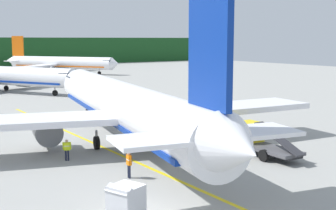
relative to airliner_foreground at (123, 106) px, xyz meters
The scene contains 8 objects.
airliner_foreground is the anchor object (origin of this frame).
airliner_mid_apron 46.80m from the airliner_foreground, 88.51° to the left, with size 26.40×31.11×9.87m.
airliner_far_taxiway 86.16m from the airliner_foreground, 72.89° to the left, with size 25.53×29.91×9.90m.
service_truck_fuel 11.56m from the airliner_foreground, 51.37° to the right, with size 2.52×6.52×2.63m.
cargo_container_near 17.07m from the airliner_foreground, 118.00° to the right, with size 2.14×2.14×1.91m.
crew_marshaller 10.12m from the airliner_foreground, 116.29° to the right, with size 0.27×0.63×1.78m.
crew_loader_left 6.99m from the airliner_foreground, 158.57° to the right, with size 0.57×0.41×1.61m.
apron_guide_line 5.93m from the airliner_foreground, 114.26° to the right, with size 0.30×60.00×0.01m, color yellow.
Camera 1 is at (-11.75, -19.87, 9.03)m, focal length 49.02 mm.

